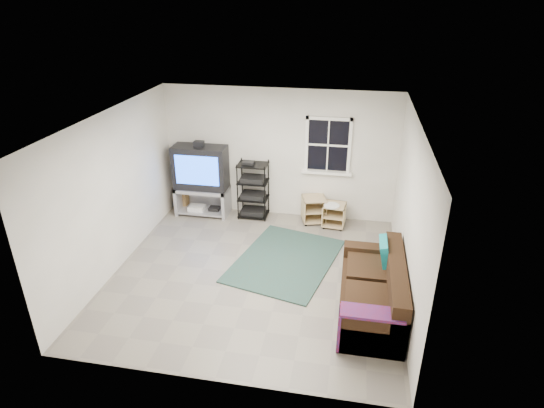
% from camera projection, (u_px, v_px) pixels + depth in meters
% --- Properties ---
extents(room, '(4.60, 4.62, 4.60)m').
position_uv_depth(room, '(328.00, 149.00, 8.71)').
color(room, slate).
rests_on(room, ground).
extents(tv_unit, '(1.07, 0.53, 1.57)m').
position_uv_depth(tv_unit, '(201.00, 175.00, 9.16)').
color(tv_unit, '#A3A3AB').
rests_on(tv_unit, ground).
extents(av_rack, '(0.59, 0.43, 1.18)m').
position_uv_depth(av_rack, '(253.00, 193.00, 9.18)').
color(av_rack, black).
rests_on(av_rack, ground).
extents(side_table_left, '(0.55, 0.55, 0.52)m').
position_uv_depth(side_table_left, '(313.00, 208.00, 9.10)').
color(side_table_left, '#CEB77E').
rests_on(side_table_left, ground).
extents(side_table_right, '(0.46, 0.46, 0.49)m').
position_uv_depth(side_table_right, '(334.00, 213.00, 8.91)').
color(side_table_right, '#CEB77E').
rests_on(side_table_right, ground).
extents(sofa, '(0.86, 1.95, 0.89)m').
position_uv_depth(sofa, '(374.00, 293.00, 6.50)').
color(sofa, black).
rests_on(sofa, ground).
extents(shag_rug, '(1.98, 2.40, 0.02)m').
position_uv_depth(shag_rug, '(285.00, 260.00, 7.84)').
color(shag_rug, '#322316').
rests_on(shag_rug, ground).
extents(paper_bag, '(0.31, 0.22, 0.41)m').
position_uv_depth(paper_bag, '(181.00, 199.00, 9.65)').
color(paper_bag, olive).
rests_on(paper_bag, ground).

